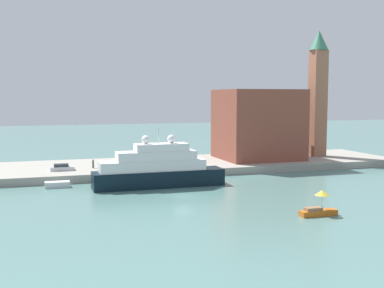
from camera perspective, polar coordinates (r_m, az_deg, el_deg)
ground at (r=73.61m, az=-1.05°, el=-6.22°), size 400.00×400.00×0.00m
quay_dock at (r=99.41m, az=-5.60°, el=-2.73°), size 110.00×22.33×1.45m
large_yacht at (r=80.90m, az=-4.17°, el=-3.02°), size 22.13×4.53×9.96m
small_motorboat at (r=63.66m, az=14.81°, el=-7.23°), size 4.99×1.84×3.25m
work_barge at (r=83.61m, az=-15.71°, el=-4.65°), size 4.04×1.86×0.99m
harbor_building at (r=107.20m, az=7.85°, el=2.33°), size 16.76×14.99×15.26m
bell_tower at (r=114.70m, az=14.72°, el=6.36°), size 4.24×4.24×28.73m
parked_car at (r=92.59m, az=-15.18°, el=-2.72°), size 4.34×1.81×1.26m
person_figure at (r=94.28m, az=-11.66°, el=-2.33°), size 0.36×0.36×1.75m
mooring_bollard at (r=90.67m, az=-2.60°, el=-2.78°), size 0.40×0.40×0.84m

